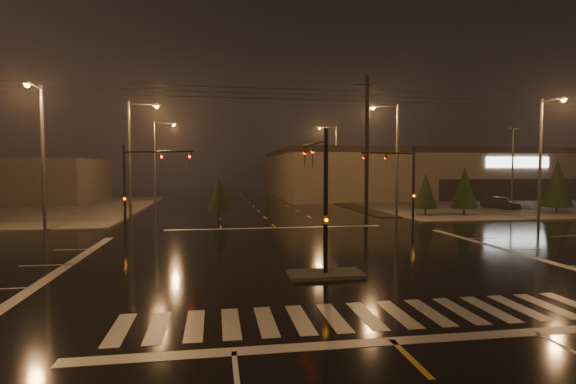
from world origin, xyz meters
name	(u,v)px	position (x,y,z in m)	size (l,w,h in m)	color
ground	(306,257)	(0.00, 0.00, 0.00)	(140.00, 140.00, 0.00)	black
sidewalk_ne	(491,203)	(30.00, 30.00, 0.06)	(36.00, 36.00, 0.12)	#45423D
median_island	(325,274)	(0.00, -4.00, 0.07)	(3.00, 1.60, 0.15)	#45423D
crosswalk	(366,316)	(0.00, -9.00, 0.01)	(15.00, 2.60, 0.01)	beige
stop_bar_near	(393,341)	(0.00, -11.00, 0.01)	(16.00, 0.50, 0.01)	beige
stop_bar_far	(276,228)	(0.00, 11.00, 0.01)	(16.00, 0.50, 0.01)	beige
parking_lot	(538,204)	(35.00, 28.00, 0.04)	(50.00, 24.00, 0.08)	black
retail_building	(460,172)	(35.00, 45.99, 3.84)	(60.20, 28.30, 7.20)	#6D654E
signal_mast_median	(320,183)	(0.00, -3.07, 3.75)	(0.25, 4.59, 6.00)	black
signal_mast_ne	(403,176)	(9.50, 10.14, 3.79)	(4.84, 1.86, 6.00)	black
signal_mast_nw	(139,177)	(-9.50, 10.14, 3.79)	(4.84, 1.86, 6.00)	black
streetlight_1	(133,152)	(-11.18, 18.00, 5.80)	(2.77, 0.32, 10.00)	#38383A
streetlight_2	(157,157)	(-11.18, 34.00, 5.80)	(2.77, 0.32, 10.00)	#38383A
streetlight_3	(394,152)	(11.18, 16.00, 5.80)	(2.77, 0.32, 10.00)	#38383A
streetlight_4	(334,158)	(11.18, 36.00, 5.80)	(2.77, 0.32, 10.00)	#38383A
streetlight_5	(41,147)	(-16.00, 11.18, 5.80)	(0.32, 2.77, 10.00)	#38383A
streetlight_6	(543,151)	(22.00, 11.18, 5.80)	(0.32, 2.77, 10.00)	#38383A
utility_pole_1	(367,147)	(8.00, 14.00, 6.13)	(2.20, 0.32, 12.00)	black
conifer_0	(426,191)	(14.78, 17.11, 2.35)	(2.11, 2.11, 4.00)	black
conifer_1	(464,188)	(18.42, 16.72, 2.60)	(2.44, 2.44, 4.51)	black
conifer_2	(557,184)	(28.04, 16.70, 2.93)	(2.86, 2.86, 5.17)	black
conifer_3	(219,193)	(-4.08, 17.33, 2.24)	(1.98, 1.98, 3.79)	black
car_parked	(500,203)	(25.61, 21.80, 0.74)	(1.76, 4.36, 1.49)	black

